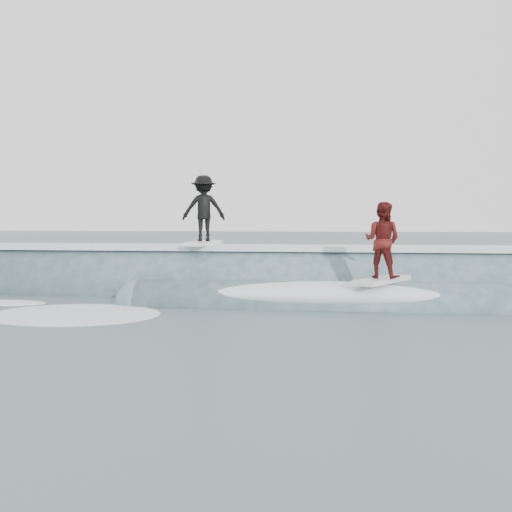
# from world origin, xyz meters

# --- Properties ---
(ground) EXTENTS (160.00, 160.00, 0.00)m
(ground) POSITION_xyz_m (0.00, 0.00, 0.00)
(ground) COLOR #374951
(ground) RESTS_ON ground
(breaking_wave) EXTENTS (21.03, 4.04, 2.52)m
(breaking_wave) POSITION_xyz_m (0.25, 4.37, 0.04)
(breaking_wave) COLOR #335057
(breaking_wave) RESTS_ON ground
(surfer_black) EXTENTS (1.31, 2.04, 1.91)m
(surfer_black) POSITION_xyz_m (-1.57, 4.68, 2.27)
(surfer_black) COLOR white
(surfer_black) RESTS_ON ground
(surfer_red) EXTENTS (1.51, 1.99, 1.84)m
(surfer_red) POSITION_xyz_m (3.05, 2.48, 1.47)
(surfer_red) COLOR silver
(surfer_red) RESTS_ON ground
(whitewater) EXTENTS (16.00, 5.98, 0.10)m
(whitewater) POSITION_xyz_m (1.52, 0.17, 0.00)
(whitewater) COLOR white
(whitewater) RESTS_ON ground
(far_swells) EXTENTS (39.02, 8.65, 0.80)m
(far_swells) POSITION_xyz_m (-1.13, 17.65, 0.00)
(far_swells) COLOR #335057
(far_swells) RESTS_ON ground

